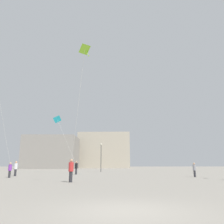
% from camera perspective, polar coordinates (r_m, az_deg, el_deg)
% --- Properties ---
extents(ground_plane, '(300.00, 300.00, 0.00)m').
position_cam_1_polar(ground_plane, '(7.72, 3.34, -23.46)').
color(ground_plane, '#9E9689').
extents(person_in_white, '(0.39, 0.39, 1.80)m').
position_cam_1_polar(person_in_white, '(31.22, -22.96, -12.75)').
color(person_in_white, '#2D2D33').
rests_on(person_in_white, ground_plane).
extents(person_in_purple, '(0.35, 0.35, 1.63)m').
position_cam_1_polar(person_in_purple, '(27.81, -24.18, -12.93)').
color(person_in_purple, '#2D2D33').
rests_on(person_in_purple, ground_plane).
extents(person_in_grey, '(0.35, 0.35, 1.60)m').
position_cam_1_polar(person_in_grey, '(28.33, 19.92, -13.30)').
color(person_in_grey, '#2D2D33').
rests_on(person_in_grey, ground_plane).
extents(person_in_red, '(0.40, 0.40, 1.85)m').
position_cam_1_polar(person_in_red, '(19.39, -10.22, -13.93)').
color(person_in_red, '#2D2D33').
rests_on(person_in_red, ground_plane).
extents(person_in_black, '(0.40, 0.40, 1.84)m').
position_cam_1_polar(person_in_black, '(33.84, -8.94, -13.49)').
color(person_in_black, '#2D2D33').
rests_on(person_in_black, ground_plane).
extents(kite_cyan_delta, '(5.08, 7.07, 8.38)m').
position_cam_1_polar(kite_cyan_delta, '(41.31, -13.53, -1.92)').
color(kite_cyan_delta, '#1EB2C6').
extents(kite_lime_delta, '(1.70, 3.96, 8.85)m').
position_cam_1_polar(kite_lime_delta, '(17.85, -6.83, 14.40)').
color(kite_lime_delta, '#8CD12D').
extents(building_left_hall, '(17.25, 14.79, 10.76)m').
position_cam_1_polar(building_left_hall, '(82.37, -14.77, -9.78)').
color(building_left_hall, gray).
rests_on(building_left_hall, ground_plane).
extents(building_centre_hall, '(21.44, 14.53, 13.99)m').
position_cam_1_polar(building_centre_hall, '(96.16, -1.91, -9.63)').
color(building_centre_hall, '#B2A893').
rests_on(building_centre_hall, ground_plane).
extents(lamppost_east, '(0.36, 0.36, 5.41)m').
position_cam_1_polar(lamppost_east, '(44.83, -2.76, -10.17)').
color(lamppost_east, '#2D2D30').
rests_on(lamppost_east, ground_plane).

